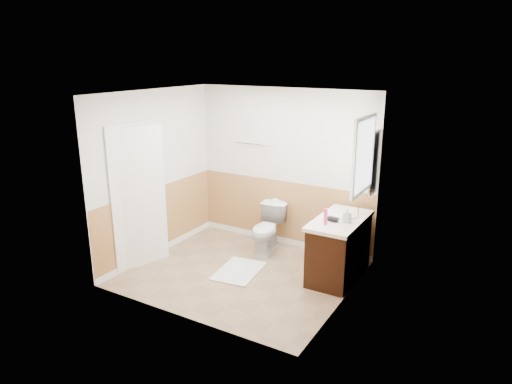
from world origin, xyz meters
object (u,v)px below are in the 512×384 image
Objects in this scene: vanity_cabinet at (339,250)px; soap_dispenser at (347,216)px; toilet at (267,229)px; lotion_bottle at (326,216)px; bath_mat at (239,271)px.

vanity_cabinet is 0.57m from soap_dispenser.
toilet is 3.90× the size of soap_dispenser.
lotion_bottle is at bearing -108.28° from vanity_cabinet.
soap_dispenser reaches higher than vanity_cabinet.
toilet is 0.91m from bath_mat.
lotion_bottle is at bearing 13.25° from bath_mat.
soap_dispenser is (0.12, -0.10, 0.55)m from vanity_cabinet.
lotion_bottle reaches higher than bath_mat.
vanity_cabinet is 5.79× the size of soap_dispenser.
lotion_bottle reaches higher than toilet.
lotion_bottle is 1.16× the size of soap_dispenser.
bath_mat is 1.53m from lotion_bottle.
toilet is at bearing 90.00° from bath_mat.
bath_mat is 4.21× the size of soap_dispenser.
vanity_cabinet is (1.27, 0.58, 0.39)m from bath_mat.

